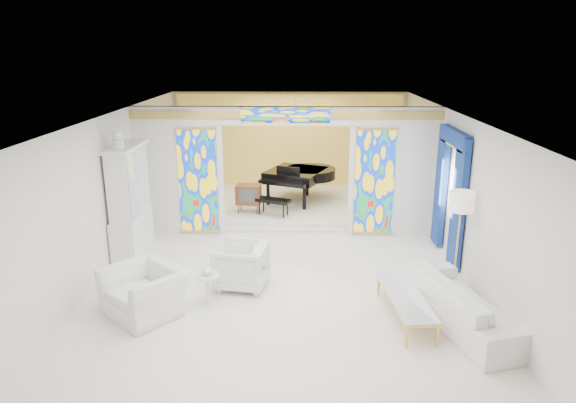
{
  "coord_description": "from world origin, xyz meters",
  "views": [
    {
      "loc": [
        0.32,
        -9.53,
        4.25
      ],
      "look_at": [
        0.09,
        0.2,
        1.33
      ],
      "focal_mm": 32.0,
      "sensor_mm": 36.0,
      "label": 1
    }
  ],
  "objects_px": {
    "armchair_left": "(144,292)",
    "armchair_right": "(241,266)",
    "coffee_table": "(406,298)",
    "grand_piano": "(302,175)",
    "sofa": "(465,303)",
    "tv_console": "(249,194)",
    "china_cabinet": "(130,202)"
  },
  "relations": [
    {
      "from": "armchair_left",
      "to": "armchair_right",
      "type": "xyz_separation_m",
      "value": [
        1.49,
        1.05,
        0.02
      ]
    },
    {
      "from": "coffee_table",
      "to": "grand_piano",
      "type": "xyz_separation_m",
      "value": [
        -1.68,
        6.19,
        0.53
      ]
    },
    {
      "from": "sofa",
      "to": "armchair_left",
      "type": "bearing_deg",
      "value": 71.16
    },
    {
      "from": "tv_console",
      "to": "grand_piano",
      "type": "bearing_deg",
      "value": 44.38
    },
    {
      "from": "china_cabinet",
      "to": "sofa",
      "type": "height_order",
      "value": "china_cabinet"
    },
    {
      "from": "armchair_right",
      "to": "coffee_table",
      "type": "bearing_deg",
      "value": 77.19
    },
    {
      "from": "china_cabinet",
      "to": "armchair_left",
      "type": "height_order",
      "value": "china_cabinet"
    },
    {
      "from": "coffee_table",
      "to": "tv_console",
      "type": "bearing_deg",
      "value": 121.03
    },
    {
      "from": "armchair_right",
      "to": "tv_console",
      "type": "relative_size",
      "value": 1.27
    },
    {
      "from": "armchair_left",
      "to": "tv_console",
      "type": "relative_size",
      "value": 1.68
    },
    {
      "from": "armchair_left",
      "to": "coffee_table",
      "type": "distance_m",
      "value": 4.3
    },
    {
      "from": "tv_console",
      "to": "coffee_table",
      "type": "bearing_deg",
      "value": -53.92
    },
    {
      "from": "china_cabinet",
      "to": "armchair_left",
      "type": "xyz_separation_m",
      "value": [
        0.98,
        -2.51,
        -0.78
      ]
    },
    {
      "from": "armchair_right",
      "to": "grand_piano",
      "type": "xyz_separation_m",
      "value": [
        1.12,
        5.08,
        0.48
      ]
    },
    {
      "from": "armchair_left",
      "to": "grand_piano",
      "type": "bearing_deg",
      "value": 107.69
    },
    {
      "from": "china_cabinet",
      "to": "coffee_table",
      "type": "height_order",
      "value": "china_cabinet"
    },
    {
      "from": "armchair_left",
      "to": "china_cabinet",
      "type": "bearing_deg",
      "value": 152.03
    },
    {
      "from": "sofa",
      "to": "coffee_table",
      "type": "relative_size",
      "value": 1.36
    },
    {
      "from": "armchair_left",
      "to": "sofa",
      "type": "distance_m",
      "value": 5.2
    },
    {
      "from": "armchair_left",
      "to": "tv_console",
      "type": "height_order",
      "value": "tv_console"
    },
    {
      "from": "armchair_left",
      "to": "coffee_table",
      "type": "relative_size",
      "value": 0.65
    },
    {
      "from": "armchair_right",
      "to": "sofa",
      "type": "height_order",
      "value": "armchair_right"
    },
    {
      "from": "china_cabinet",
      "to": "grand_piano",
      "type": "xyz_separation_m",
      "value": [
        3.59,
        3.61,
        -0.27
      ]
    },
    {
      "from": "coffee_table",
      "to": "tv_console",
      "type": "xyz_separation_m",
      "value": [
        -3.05,
        5.07,
        0.28
      ]
    },
    {
      "from": "china_cabinet",
      "to": "armchair_right",
      "type": "xyz_separation_m",
      "value": [
        2.47,
        -1.47,
        -0.75
      ]
    },
    {
      "from": "armchair_right",
      "to": "grand_piano",
      "type": "distance_m",
      "value": 5.22
    },
    {
      "from": "grand_piano",
      "to": "armchair_left",
      "type": "bearing_deg",
      "value": -90.12
    },
    {
      "from": "china_cabinet",
      "to": "armchair_left",
      "type": "distance_m",
      "value": 2.8
    },
    {
      "from": "armchair_right",
      "to": "grand_piano",
      "type": "height_order",
      "value": "grand_piano"
    },
    {
      "from": "china_cabinet",
      "to": "coffee_table",
      "type": "bearing_deg",
      "value": -26.06
    },
    {
      "from": "sofa",
      "to": "grand_piano",
      "type": "bearing_deg",
      "value": 5.77
    },
    {
      "from": "sofa",
      "to": "tv_console",
      "type": "height_order",
      "value": "tv_console"
    }
  ]
}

